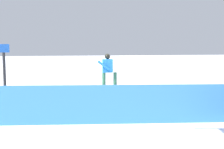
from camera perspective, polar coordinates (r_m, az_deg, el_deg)
ground_plane at (r=11.19m, az=-1.60°, el=-5.54°), size 120.00×120.00×0.00m
grind_box at (r=11.15m, az=-1.60°, el=-4.25°), size 5.34×1.35×0.56m
snowboarder at (r=11.01m, az=-0.85°, el=1.10°), size 1.43×0.42×1.36m
safety_fence at (r=7.84m, az=2.84°, el=-6.24°), size 8.62×1.38×1.12m
trail_marker at (r=10.60m, az=-21.53°, el=0.10°), size 0.40×0.10×2.30m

